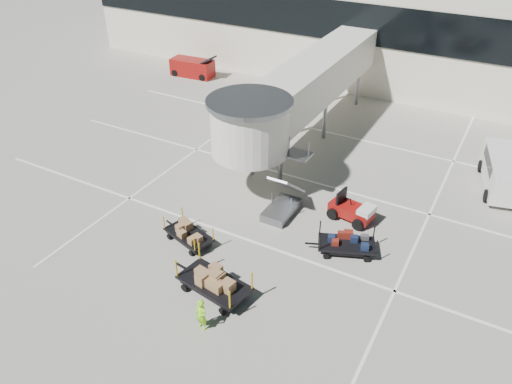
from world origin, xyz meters
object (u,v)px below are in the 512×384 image
box_cart_near (213,282)px  belt_loader (193,68)px  box_cart_far (187,234)px  ground_worker (201,315)px  baggage_tug (352,211)px  suitcase_cart (346,245)px  minivan (506,170)px

box_cart_near → belt_loader: (-17.41, 23.17, 0.13)m
box_cart_far → ground_worker: bearing=-32.0°
baggage_tug → ground_worker: size_ratio=1.65×
baggage_tug → box_cart_near: 9.32m
box_cart_near → belt_loader: belt_loader is taller
baggage_tug → belt_loader: 25.56m
baggage_tug → ground_worker: 10.99m
suitcase_cart → baggage_tug: bearing=81.5°
minivan → belt_loader: 28.73m
suitcase_cart → box_cart_far: (-7.58, -3.20, 0.02)m
baggage_tug → belt_loader: belt_loader is taller
box_cart_near → belt_loader: size_ratio=0.96×
box_cart_far → belt_loader: size_ratio=0.76×
box_cart_far → belt_loader: 25.02m
box_cart_near → box_cart_far: bearing=151.6°
baggage_tug → minivan: (6.89, 7.68, 0.65)m
box_cart_far → minivan: minivan is taller
suitcase_cart → belt_loader: (-21.72, 17.44, 0.31)m
ground_worker → belt_loader: (-18.17, 25.18, -0.00)m
suitcase_cart → minivan: bearing=37.3°
belt_loader → baggage_tug: bearing=-39.1°
box_cart_near → box_cart_far: (-3.27, 2.52, -0.17)m
box_cart_near → minivan: size_ratio=0.73×
ground_worker → belt_loader: 31.04m
baggage_tug → minivan: minivan is taller
baggage_tug → box_cart_far: (-6.87, -6.08, -0.09)m
baggage_tug → box_cart_near: box_cart_near is taller
baggage_tug → box_cart_far: bearing=-128.5°
suitcase_cart → ground_worker: 8.52m
box_cart_near → minivan: 19.37m
minivan → box_cart_near: bearing=-136.2°
suitcase_cart → box_cart_near: bearing=-149.4°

